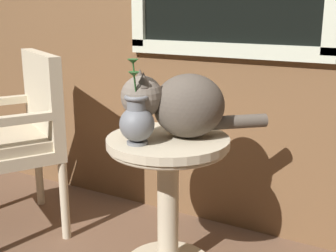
{
  "coord_description": "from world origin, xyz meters",
  "views": [
    {
      "loc": [
        0.96,
        -1.28,
        1.16
      ],
      "look_at": [
        0.08,
        0.27,
        0.67
      ],
      "focal_mm": 47.48,
      "sensor_mm": 36.0,
      "label": 1
    }
  ],
  "objects_px": {
    "wicker_chair": "(16,132)",
    "cat": "(182,104)",
    "pewter_vase_with_ivy": "(137,120)",
    "wicker_side_table": "(168,180)"
  },
  "relations": [
    {
      "from": "wicker_side_table",
      "to": "pewter_vase_with_ivy",
      "type": "height_order",
      "value": "pewter_vase_with_ivy"
    },
    {
      "from": "wicker_side_table",
      "to": "wicker_chair",
      "type": "xyz_separation_m",
      "value": [
        -0.88,
        -0.03,
        0.1
      ]
    },
    {
      "from": "cat",
      "to": "wicker_side_table",
      "type": "bearing_deg",
      "value": -142.41
    },
    {
      "from": "wicker_chair",
      "to": "cat",
      "type": "relative_size",
      "value": 1.82
    },
    {
      "from": "wicker_chair",
      "to": "cat",
      "type": "bearing_deg",
      "value": 3.87
    },
    {
      "from": "pewter_vase_with_ivy",
      "to": "cat",
      "type": "bearing_deg",
      "value": 58.34
    },
    {
      "from": "wicker_side_table",
      "to": "wicker_chair",
      "type": "distance_m",
      "value": 0.89
    },
    {
      "from": "cat",
      "to": "pewter_vase_with_ivy",
      "type": "relative_size",
      "value": 1.5
    },
    {
      "from": "cat",
      "to": "pewter_vase_with_ivy",
      "type": "distance_m",
      "value": 0.21
    },
    {
      "from": "wicker_chair",
      "to": "wicker_side_table",
      "type": "bearing_deg",
      "value": 1.81
    }
  ]
}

